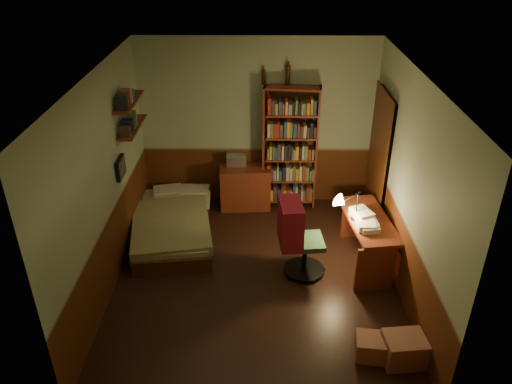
{
  "coord_description": "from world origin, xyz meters",
  "views": [
    {
      "loc": [
        0.06,
        -5.05,
        4.03
      ],
      "look_at": [
        0.0,
        0.25,
        1.1
      ],
      "focal_mm": 35.0,
      "sensor_mm": 36.0,
      "label": 1
    }
  ],
  "objects_px": {
    "mini_stereo": "(236,160)",
    "bed": "(173,218)",
    "cardboard_box_b": "(372,347)",
    "office_chair": "(305,244)",
    "desk": "(366,240)",
    "cardboard_box_a": "(404,349)",
    "bookshelf": "(290,149)",
    "desk_lamp": "(358,198)",
    "dresser": "(245,188)"
  },
  "relations": [
    {
      "from": "cardboard_box_b",
      "to": "bookshelf",
      "type": "bearing_deg",
      "value": 102.86
    },
    {
      "from": "bed",
      "to": "bookshelf",
      "type": "distance_m",
      "value": 2.03
    },
    {
      "from": "cardboard_box_a",
      "to": "mini_stereo",
      "type": "bearing_deg",
      "value": 119.72
    },
    {
      "from": "desk_lamp",
      "to": "cardboard_box_a",
      "type": "bearing_deg",
      "value": -68.64
    },
    {
      "from": "bed",
      "to": "desk_lamp",
      "type": "relative_size",
      "value": 3.13
    },
    {
      "from": "cardboard_box_a",
      "to": "cardboard_box_b",
      "type": "distance_m",
      "value": 0.32
    },
    {
      "from": "bed",
      "to": "desk",
      "type": "height_order",
      "value": "desk"
    },
    {
      "from": "cardboard_box_a",
      "to": "cardboard_box_b",
      "type": "bearing_deg",
      "value": 168.72
    },
    {
      "from": "bookshelf",
      "to": "cardboard_box_a",
      "type": "distance_m",
      "value": 3.46
    },
    {
      "from": "mini_stereo",
      "to": "cardboard_box_a",
      "type": "bearing_deg",
      "value": -64.27
    },
    {
      "from": "mini_stereo",
      "to": "bed",
      "type": "bearing_deg",
      "value": -137.33
    },
    {
      "from": "bookshelf",
      "to": "desk",
      "type": "relative_size",
      "value": 1.57
    },
    {
      "from": "mini_stereo",
      "to": "bookshelf",
      "type": "distance_m",
      "value": 0.85
    },
    {
      "from": "bed",
      "to": "cardboard_box_a",
      "type": "relative_size",
      "value": 4.51
    },
    {
      "from": "office_chair",
      "to": "cardboard_box_a",
      "type": "height_order",
      "value": "office_chair"
    },
    {
      "from": "dresser",
      "to": "desk_lamp",
      "type": "height_order",
      "value": "desk_lamp"
    },
    {
      "from": "bed",
      "to": "cardboard_box_b",
      "type": "xyz_separation_m",
      "value": [
        2.41,
        -2.26,
        -0.16
      ]
    },
    {
      "from": "cardboard_box_a",
      "to": "desk",
      "type": "bearing_deg",
      "value": 93.0
    },
    {
      "from": "mini_stereo",
      "to": "cardboard_box_a",
      "type": "height_order",
      "value": "mini_stereo"
    },
    {
      "from": "bookshelf",
      "to": "desk_lamp",
      "type": "distance_m",
      "value": 1.67
    },
    {
      "from": "bed",
      "to": "desk_lamp",
      "type": "bearing_deg",
      "value": -21.05
    },
    {
      "from": "bookshelf",
      "to": "office_chair",
      "type": "height_order",
      "value": "bookshelf"
    },
    {
      "from": "office_chair",
      "to": "dresser",
      "type": "bearing_deg",
      "value": 110.45
    },
    {
      "from": "office_chair",
      "to": "desk",
      "type": "bearing_deg",
      "value": 11.56
    },
    {
      "from": "bookshelf",
      "to": "desk",
      "type": "xyz_separation_m",
      "value": [
        0.94,
        -1.49,
        -0.63
      ]
    },
    {
      "from": "bookshelf",
      "to": "office_chair",
      "type": "xyz_separation_m",
      "value": [
        0.12,
        -1.74,
        -0.53
      ]
    },
    {
      "from": "desk",
      "to": "desk_lamp",
      "type": "height_order",
      "value": "desk_lamp"
    },
    {
      "from": "bed",
      "to": "bookshelf",
      "type": "relative_size",
      "value": 0.97
    },
    {
      "from": "cardboard_box_b",
      "to": "office_chair",
      "type": "bearing_deg",
      "value": 113.11
    },
    {
      "from": "office_chair",
      "to": "desk_lamp",
      "type": "bearing_deg",
      "value": 15.84
    },
    {
      "from": "bookshelf",
      "to": "cardboard_box_b",
      "type": "xyz_separation_m",
      "value": [
        0.72,
        -3.14,
        -0.84
      ]
    },
    {
      "from": "desk_lamp",
      "to": "cardboard_box_b",
      "type": "distance_m",
      "value": 1.85
    },
    {
      "from": "office_chair",
      "to": "cardboard_box_a",
      "type": "distance_m",
      "value": 1.74
    },
    {
      "from": "mini_stereo",
      "to": "desk",
      "type": "relative_size",
      "value": 0.24
    },
    {
      "from": "dresser",
      "to": "bookshelf",
      "type": "xyz_separation_m",
      "value": [
        0.69,
        0.08,
        0.62
      ]
    },
    {
      "from": "dresser",
      "to": "office_chair",
      "type": "bearing_deg",
      "value": -67.93
    },
    {
      "from": "bed",
      "to": "desk",
      "type": "distance_m",
      "value": 2.7
    },
    {
      "from": "desk",
      "to": "cardboard_box_b",
      "type": "xyz_separation_m",
      "value": [
        -0.22,
        -1.65,
        -0.21
      ]
    },
    {
      "from": "bed",
      "to": "dresser",
      "type": "distance_m",
      "value": 1.28
    },
    {
      "from": "bookshelf",
      "to": "desk_lamp",
      "type": "relative_size",
      "value": 3.21
    },
    {
      "from": "mini_stereo",
      "to": "cardboard_box_a",
      "type": "xyz_separation_m",
      "value": [
        1.85,
        -3.24,
        -0.61
      ]
    },
    {
      "from": "cardboard_box_b",
      "to": "cardboard_box_a",
      "type": "bearing_deg",
      "value": -11.28
    },
    {
      "from": "bed",
      "to": "cardboard_box_a",
      "type": "xyz_separation_m",
      "value": [
        2.72,
        -2.32,
        -0.12
      ]
    },
    {
      "from": "mini_stereo",
      "to": "office_chair",
      "type": "distance_m",
      "value": 2.04
    },
    {
      "from": "desk_lamp",
      "to": "cardboard_box_a",
      "type": "height_order",
      "value": "desk_lamp"
    },
    {
      "from": "bookshelf",
      "to": "office_chair",
      "type": "bearing_deg",
      "value": -79.03
    },
    {
      "from": "dresser",
      "to": "cardboard_box_a",
      "type": "height_order",
      "value": "dresser"
    },
    {
      "from": "desk_lamp",
      "to": "bookshelf",
      "type": "bearing_deg",
      "value": 129.96
    },
    {
      "from": "desk_lamp",
      "to": "cardboard_box_b",
      "type": "height_order",
      "value": "desk_lamp"
    },
    {
      "from": "dresser",
      "to": "cardboard_box_b",
      "type": "height_order",
      "value": "dresser"
    }
  ]
}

